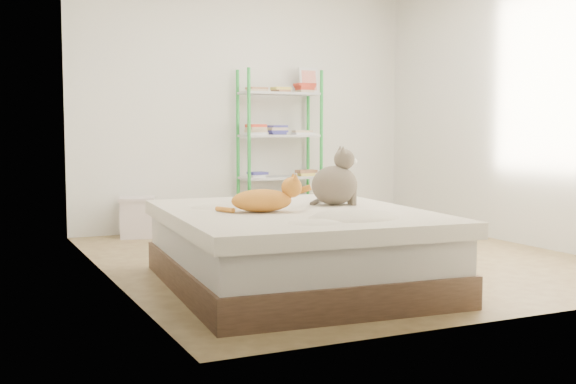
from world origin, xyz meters
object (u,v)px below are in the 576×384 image
bed (293,248)px  grey_cat (335,177)px  shelf_unit (280,151)px  cardboard_box (313,226)px  orange_cat (262,198)px  white_bin (137,217)px

bed → grey_cat: bearing=24.7°
shelf_unit → cardboard_box: 1.26m
bed → grey_cat: grey_cat is taller
orange_cat → cardboard_box: size_ratio=1.01×
orange_cat → grey_cat: size_ratio=1.16×
grey_cat → shelf_unit: bearing=-0.7°
bed → orange_cat: bearing=-166.6°
orange_cat → shelf_unit: size_ratio=0.27×
bed → shelf_unit: 2.97m
bed → grey_cat: 0.63m
bed → grey_cat: (0.40, 0.15, 0.47)m
grey_cat → shelf_unit: 2.64m
white_bin → orange_cat: bearing=-85.7°
grey_cat → orange_cat: bearing=121.5°
bed → orange_cat: orange_cat is taller
shelf_unit → cardboard_box: (-0.14, -1.05, -0.68)m
bed → cardboard_box: bed is taller
grey_cat → shelf_unit: shelf_unit is taller
bed → orange_cat: (-0.25, -0.04, 0.36)m
orange_cat → white_bin: orange_cat is taller
shelf_unit → white_bin: size_ratio=4.16×
grey_cat → cardboard_box: (0.58, 1.48, -0.57)m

